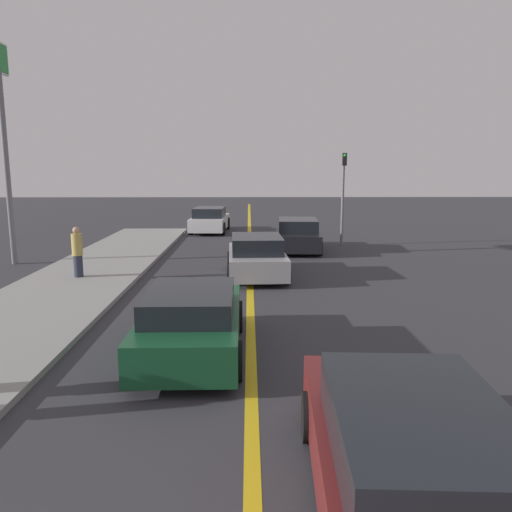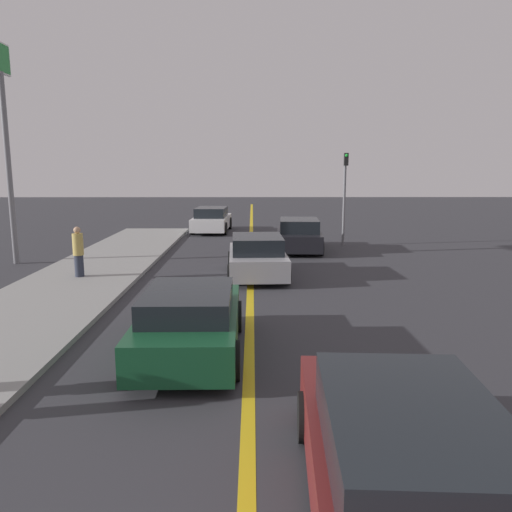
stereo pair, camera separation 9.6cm
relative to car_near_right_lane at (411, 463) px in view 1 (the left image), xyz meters
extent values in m
cube|color=gold|center=(-1.54, 14.25, -0.65)|extent=(0.20, 60.00, 0.01)
cube|color=gray|center=(-6.83, 9.90, -0.59)|extent=(3.51, 27.30, 0.12)
cube|color=maroon|center=(0.00, 0.06, -0.15)|extent=(2.05, 4.69, 0.64)
cube|color=black|center=(0.00, -0.17, 0.43)|extent=(1.73, 2.61, 0.54)
cylinder|color=black|center=(-0.79, 1.53, -0.33)|extent=(0.25, 0.66, 0.65)
cylinder|color=black|center=(0.94, 1.44, -0.33)|extent=(0.25, 0.66, 0.65)
cube|color=#144728|center=(-2.66, 4.67, -0.13)|extent=(1.83, 4.06, 0.67)
cube|color=black|center=(-2.66, 4.47, 0.42)|extent=(1.59, 2.24, 0.43)
cylinder|color=black|center=(-3.52, 5.91, -0.32)|extent=(0.23, 0.67, 0.67)
cylinder|color=black|center=(-1.83, 5.93, -0.32)|extent=(0.23, 0.67, 0.67)
cylinder|color=black|center=(-3.49, 3.40, -0.32)|extent=(0.23, 0.67, 0.67)
cylinder|color=black|center=(-1.80, 3.42, -0.32)|extent=(0.23, 0.67, 0.67)
cube|color=#9E9EA3|center=(-1.33, 11.52, -0.15)|extent=(1.92, 3.89, 0.65)
cube|color=black|center=(-1.33, 11.32, 0.44)|extent=(1.64, 2.16, 0.52)
cylinder|color=black|center=(-2.21, 12.67, -0.34)|extent=(0.24, 0.64, 0.63)
cylinder|color=black|center=(-0.53, 12.73, -0.34)|extent=(0.24, 0.64, 0.63)
cylinder|color=black|center=(-2.13, 10.30, -0.34)|extent=(0.24, 0.64, 0.63)
cylinder|color=black|center=(-0.44, 10.36, -0.34)|extent=(0.24, 0.64, 0.63)
cube|color=black|center=(0.49, 16.67, -0.15)|extent=(2.03, 4.05, 0.67)
cube|color=black|center=(0.49, 16.47, 0.45)|extent=(1.72, 2.26, 0.52)
cylinder|color=black|center=(-0.30, 17.95, -0.35)|extent=(0.25, 0.62, 0.61)
cylinder|color=black|center=(1.42, 17.85, -0.35)|extent=(0.25, 0.62, 0.61)
cylinder|color=black|center=(-0.44, 15.50, -0.35)|extent=(0.25, 0.62, 0.61)
cylinder|color=black|center=(1.28, 15.40, -0.35)|extent=(0.25, 0.62, 0.61)
cube|color=silver|center=(-3.72, 23.01, -0.13)|extent=(2.01, 4.24, 0.66)
cube|color=black|center=(-3.72, 22.80, 0.46)|extent=(1.69, 2.36, 0.51)
cylinder|color=black|center=(-4.51, 24.34, -0.31)|extent=(0.25, 0.69, 0.68)
cylinder|color=black|center=(-2.81, 24.25, -0.31)|extent=(0.25, 0.69, 0.68)
cylinder|color=black|center=(-4.64, 21.77, -0.31)|extent=(0.25, 0.69, 0.68)
cylinder|color=black|center=(-2.94, 21.68, -0.31)|extent=(0.25, 0.69, 0.68)
cylinder|color=#282D3D|center=(-6.91, 10.94, -0.19)|extent=(0.28, 0.28, 0.68)
cylinder|color=tan|center=(-6.91, 10.94, 0.49)|extent=(0.33, 0.33, 0.68)
sphere|color=tan|center=(-6.91, 10.94, 0.94)|extent=(0.21, 0.21, 0.21)
cylinder|color=slate|center=(2.65, 18.06, 1.41)|extent=(0.12, 0.12, 4.13)
cube|color=black|center=(2.65, 17.88, 3.21)|extent=(0.18, 0.18, 0.55)
sphere|color=green|center=(2.65, 17.79, 3.37)|extent=(0.14, 0.14, 0.14)
cylinder|color=slate|center=(-10.21, 13.76, 2.74)|extent=(0.20, 0.20, 6.78)
camera|label=1|loc=(-1.58, -4.41, 2.83)|focal=35.00mm
camera|label=2|loc=(-1.48, -4.41, 2.83)|focal=35.00mm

